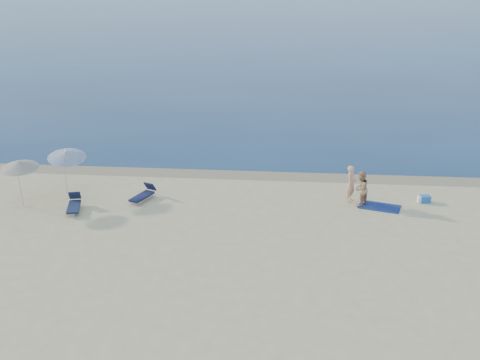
% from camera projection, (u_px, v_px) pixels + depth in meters
% --- Properties ---
extents(sea, '(240.00, 160.00, 0.01)m').
position_uv_depth(sea, '(292.00, 17.00, 107.50)').
color(sea, '#0C254A').
rests_on(sea, ground).
extents(wet_sand_strip, '(240.00, 1.60, 0.00)m').
position_uv_depth(wet_sand_strip, '(284.00, 176.00, 32.62)').
color(wet_sand_strip, '#847254').
rests_on(wet_sand_strip, ground).
extents(person_left, '(0.69, 0.79, 1.83)m').
position_uv_depth(person_left, '(351.00, 184.00, 29.02)').
color(person_left, '#E1A07E').
rests_on(person_left, ground).
extents(person_right, '(1.03, 1.07, 1.73)m').
position_uv_depth(person_right, '(361.00, 189.00, 28.57)').
color(person_right, tan).
rests_on(person_right, ground).
extents(beach_towel, '(2.14, 1.56, 0.03)m').
position_uv_depth(beach_towel, '(380.00, 207.00, 28.69)').
color(beach_towel, '#101E53').
rests_on(beach_towel, ground).
extents(white_bag, '(0.35, 0.30, 0.29)m').
position_uv_depth(white_bag, '(421.00, 199.00, 29.21)').
color(white_bag, white).
rests_on(white_bag, ground).
extents(blue_cooler, '(0.52, 0.41, 0.34)m').
position_uv_depth(blue_cooler, '(425.00, 199.00, 29.20)').
color(blue_cooler, '#1F5EAD').
rests_on(blue_cooler, ground).
extents(umbrella_near, '(2.47, 2.49, 2.47)m').
position_uv_depth(umbrella_near, '(67.00, 155.00, 29.51)').
color(umbrella_near, silver).
rests_on(umbrella_near, ground).
extents(umbrella_far, '(1.94, 1.96, 2.39)m').
position_uv_depth(umbrella_far, '(19.00, 165.00, 28.16)').
color(umbrella_far, silver).
rests_on(umbrella_far, ground).
extents(lounger_left, '(0.92, 1.74, 0.73)m').
position_uv_depth(lounger_left, '(74.00, 205.00, 28.29)').
color(lounger_left, '#161F3D').
rests_on(lounger_left, ground).
extents(lounger_right, '(1.10, 1.72, 0.72)m').
position_uv_depth(lounger_right, '(143.00, 195.00, 29.46)').
color(lounger_right, '#15183B').
rests_on(lounger_right, ground).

